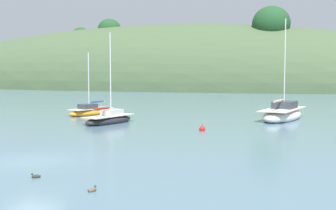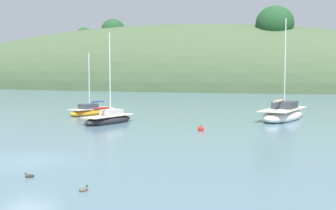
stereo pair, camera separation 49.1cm
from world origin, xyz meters
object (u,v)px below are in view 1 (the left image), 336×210
at_px(sailboat_yellow_far, 91,111).
at_px(sailboat_cream_ketch, 283,114).
at_px(duck_trailing, 92,190).
at_px(sailboat_orange_cutter, 109,119).
at_px(duck_straggler, 36,176).
at_px(mooring_buoy_outer, 202,129).

distance_m(sailboat_yellow_far, sailboat_cream_ketch, 18.19).
relative_size(sailboat_yellow_far, duck_trailing, 15.07).
height_order(sailboat_cream_ketch, duck_trailing, sailboat_cream_ketch).
bearing_deg(sailboat_orange_cutter, duck_straggler, -72.56).
relative_size(sailboat_orange_cutter, duck_trailing, 18.28).
xyz_separation_m(sailboat_cream_ketch, duck_straggler, (-7.77, -25.05, -0.41)).
xyz_separation_m(mooring_buoy_outer, duck_straggler, (-2.84, -15.57, -0.07)).
distance_m(sailboat_yellow_far, duck_straggler, 25.39).
xyz_separation_m(duck_straggler, duck_trailing, (3.08, -1.03, 0.00)).
relative_size(mooring_buoy_outer, duck_trailing, 1.30).
relative_size(sailboat_yellow_far, sailboat_cream_ketch, 0.68).
height_order(sailboat_yellow_far, sailboat_orange_cutter, sailboat_orange_cutter).
distance_m(sailboat_cream_ketch, duck_straggler, 26.23).
xyz_separation_m(sailboat_yellow_far, duck_straggler, (10.33, -23.19, -0.28)).
height_order(sailboat_yellow_far, mooring_buoy_outer, sailboat_yellow_far).
bearing_deg(duck_trailing, sailboat_cream_ketch, 79.81).
height_order(sailboat_orange_cutter, duck_trailing, sailboat_orange_cutter).
bearing_deg(sailboat_orange_cutter, sailboat_yellow_far, 130.26).
bearing_deg(sailboat_orange_cutter, mooring_buoy_outer, -12.99).
bearing_deg(sailboat_yellow_far, duck_trailing, -61.04).
bearing_deg(mooring_buoy_outer, sailboat_orange_cutter, 167.01).
xyz_separation_m(sailboat_yellow_far, mooring_buoy_outer, (13.17, -7.63, -0.21)).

